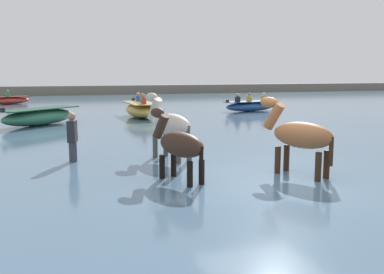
# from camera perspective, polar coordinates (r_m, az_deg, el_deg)

# --- Properties ---
(ground_plane) EXTENTS (120.00, 120.00, 0.00)m
(ground_plane) POSITION_cam_1_polar(r_m,az_deg,el_deg) (9.67, 9.38, -7.48)
(ground_plane) COLOR #666051
(water_surface) EXTENTS (90.00, 90.00, 0.37)m
(water_surface) POSITION_cam_1_polar(r_m,az_deg,el_deg) (18.91, -4.54, 1.03)
(water_surface) COLOR slate
(water_surface) RESTS_ON ground
(horse_lead_dark_bay) EXTENTS (0.96, 1.69, 1.87)m
(horse_lead_dark_bay) POSITION_cam_1_polar(r_m,az_deg,el_deg) (9.10, -1.71, -1.23)
(horse_lead_dark_bay) COLOR #382319
(horse_lead_dark_bay) RESTS_ON ground
(horse_trailing_pinto) EXTENTS (1.02, 1.89, 2.08)m
(horse_trailing_pinto) POSITION_cam_1_polar(r_m,az_deg,el_deg) (11.41, -2.92, 1.38)
(horse_trailing_pinto) COLOR beige
(horse_trailing_pinto) RESTS_ON ground
(horse_flank_chestnut) EXTENTS (1.15, 1.85, 2.07)m
(horse_flank_chestnut) POSITION_cam_1_polar(r_m,az_deg,el_deg) (9.87, 13.85, -0.01)
(horse_flank_chestnut) COLOR brown
(horse_flank_chestnut) RESTS_ON ground
(boat_near_port) EXTENTS (3.59, 3.42, 0.87)m
(boat_near_port) POSITION_cam_1_polar(r_m,az_deg,el_deg) (19.84, -19.36, 2.52)
(boat_near_port) COLOR #337556
(boat_near_port) RESTS_ON water_surface
(boat_far_offshore) EXTENTS (1.38, 3.48, 1.22)m
(boat_far_offshore) POSITION_cam_1_polar(r_m,az_deg,el_deg) (22.08, -6.77, 3.56)
(boat_far_offshore) COLOR gold
(boat_far_offshore) RESTS_ON water_surface
(boat_near_starboard) EXTENTS (3.15, 2.08, 1.02)m
(boat_near_starboard) POSITION_cam_1_polar(r_m,az_deg,el_deg) (33.42, -22.95, 4.44)
(boat_near_starboard) COLOR #BC382D
(boat_near_starboard) RESTS_ON water_surface
(boat_distant_east) EXTENTS (3.37, 1.47, 1.06)m
(boat_distant_east) POSITION_cam_1_polar(r_m,az_deg,el_deg) (25.60, 7.63, 4.05)
(boat_distant_east) COLOR #28518E
(boat_distant_east) RESTS_ON water_surface
(person_spectator_far) EXTENTS (0.28, 0.36, 1.63)m
(person_spectator_far) POSITION_cam_1_polar(r_m,az_deg,el_deg) (11.51, -15.35, -0.68)
(person_spectator_far) COLOR #383842
(person_spectator_far) RESTS_ON ground
(far_shoreline) EXTENTS (80.00, 2.40, 1.25)m
(far_shoreline) POSITION_cam_1_polar(r_m,az_deg,el_deg) (45.84, -12.49, 5.82)
(far_shoreline) COLOR #706B5B
(far_shoreline) RESTS_ON ground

